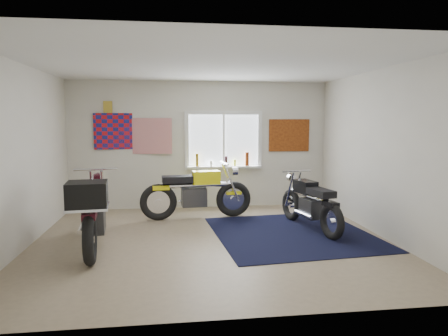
{
  "coord_description": "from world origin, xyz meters",
  "views": [
    {
      "loc": [
        -0.58,
        -6.04,
        1.87
      ],
      "look_at": [
        0.24,
        0.4,
        1.1
      ],
      "focal_mm": 32.0,
      "sensor_mm": 36.0,
      "label": 1
    }
  ],
  "objects": [
    {
      "name": "ground",
      "position": [
        0.0,
        0.0,
        0.0
      ],
      "size": [
        5.5,
        5.5,
        0.0
      ],
      "primitive_type": "plane",
      "color": "#9E896B",
      "rests_on": "ground"
    },
    {
      "name": "room_shell",
      "position": [
        0.0,
        0.0,
        1.64
      ],
      "size": [
        5.5,
        5.5,
        5.5
      ],
      "color": "white",
      "rests_on": "ground"
    },
    {
      "name": "navy_rug",
      "position": [
        1.36,
        0.23,
        0.01
      ],
      "size": [
        2.72,
        2.81,
        0.01
      ],
      "primitive_type": "cube",
      "rotation": [
        0.0,
        0.0,
        0.09
      ],
      "color": "black",
      "rests_on": "ground"
    },
    {
      "name": "window_assembly",
      "position": [
        0.5,
        2.47,
        1.37
      ],
      "size": [
        1.66,
        0.17,
        1.26
      ],
      "color": "white",
      "rests_on": "room_shell"
    },
    {
      "name": "oil_bottles",
      "position": [
        0.58,
        2.4,
        1.03
      ],
      "size": [
        1.16,
        0.09,
        0.3
      ],
      "color": "#7F5F12",
      "rests_on": "window_assembly"
    },
    {
      "name": "flag_display",
      "position": [
        -1.9,
        2.48,
        2.15
      ],
      "size": [
        1.6,
        0.1,
        1.17
      ],
      "color": "red",
      "rests_on": "room_shell"
    },
    {
      "name": "triumph_poster",
      "position": [
        1.95,
        2.48,
        1.55
      ],
      "size": [
        0.9,
        0.03,
        0.7
      ],
      "primitive_type": "cube",
      "color": "#A54C14",
      "rests_on": "room_shell"
    },
    {
      "name": "yellow_triumph",
      "position": [
        -0.15,
        1.5,
        0.48
      ],
      "size": [
        2.15,
        0.65,
        1.08
      ],
      "rotation": [
        0.0,
        0.0,
        0.09
      ],
      "color": "black",
      "rests_on": "ground"
    },
    {
      "name": "black_chrome_bike",
      "position": [
        1.75,
        0.47,
        0.43
      ],
      "size": [
        0.64,
        1.89,
        0.98
      ],
      "rotation": [
        0.0,
        0.0,
        1.78
      ],
      "color": "black",
      "rests_on": "navy_rug"
    },
    {
      "name": "maroon_tourer",
      "position": [
        -1.73,
        -0.26,
        0.58
      ],
      "size": [
        0.75,
        2.22,
        1.12
      ],
      "rotation": [
        0.0,
        0.0,
        1.68
      ],
      "color": "black",
      "rests_on": "ground"
    }
  ]
}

